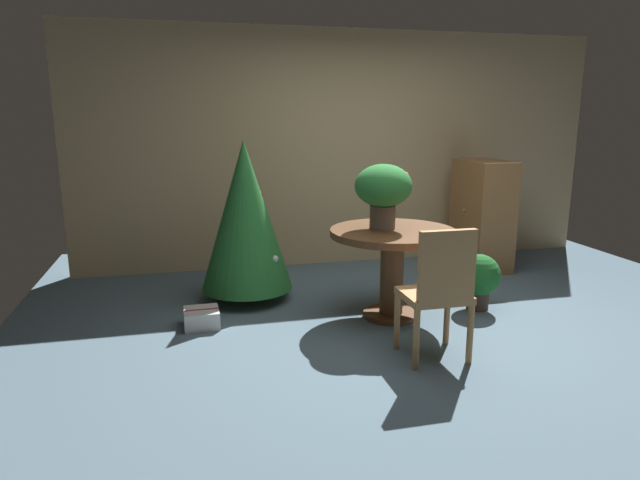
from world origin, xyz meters
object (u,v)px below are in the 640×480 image
round_dining_table (392,251)px  flower_vase (383,189)px  holiday_tree (245,216)px  potted_plant (479,278)px  wooden_cabinet (482,215)px  wooden_chair_near (439,288)px  gift_box_cream (202,318)px

round_dining_table → flower_vase: (-0.08, 0.05, 0.52)m
flower_vase → holiday_tree: size_ratio=0.36×
holiday_tree → potted_plant: 2.15m
flower_vase → holiday_tree: bearing=146.2°
round_dining_table → wooden_cabinet: 1.98m
wooden_chair_near → holiday_tree: bearing=124.6°
wooden_chair_near → potted_plant: (0.82, 0.89, -0.24)m
flower_vase → potted_plant: (0.90, -0.05, -0.81)m
round_dining_table → holiday_tree: bearing=146.2°
wooden_chair_near → potted_plant: size_ratio=1.93×
gift_box_cream → flower_vase: bearing=-3.9°
potted_plant → wooden_cabinet: bearing=60.0°
flower_vase → potted_plant: flower_vase is taller
holiday_tree → gift_box_cream: bearing=-126.2°
wooden_chair_near → flower_vase: bearing=94.7°
round_dining_table → holiday_tree: 1.38m
wooden_chair_near → gift_box_cream: wooden_chair_near is taller
wooden_chair_near → wooden_cabinet: 2.63m
round_dining_table → wooden_chair_near: wooden_chair_near is taller
potted_plant → flower_vase: bearing=177.0°
gift_box_cream → wooden_cabinet: wooden_cabinet is taller
round_dining_table → holiday_tree: holiday_tree is taller
holiday_tree → wooden_cabinet: holiday_tree is taller
flower_vase → potted_plant: bearing=-3.0°
flower_vase → wooden_chair_near: flower_vase is taller
round_dining_table → gift_box_cream: size_ratio=3.67×
round_dining_table → potted_plant: bearing=0.2°
wooden_chair_near → gift_box_cream: (-1.57, 1.04, -0.46)m
flower_vase → holiday_tree: (-1.05, 0.71, -0.30)m
wooden_chair_near → gift_box_cream: bearing=146.6°
holiday_tree → wooden_cabinet: (2.67, 0.49, -0.19)m
holiday_tree → gift_box_cream: holiday_tree is taller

